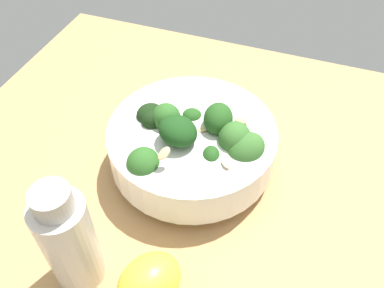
{
  "coord_description": "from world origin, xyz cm",
  "views": [
    {
      "loc": [
        -13.07,
        29.54,
        42.33
      ],
      "look_at": [
        -0.91,
        -4.08,
        4.0
      ],
      "focal_mm": 37.94,
      "sensor_mm": 36.0,
      "label": 1
    }
  ],
  "objects": [
    {
      "name": "ground_plane",
      "position": [
        0.0,
        0.0,
        -1.83
      ],
      "size": [
        68.54,
        68.54,
        3.67
      ],
      "primitive_type": "cube",
      "color": "tan"
    },
    {
      "name": "bowl_of_broccoli",
      "position": [
        -1.0,
        -3.92,
        4.53
      ],
      "size": [
        21.39,
        21.39,
        10.7
      ],
      "color": "white",
      "rests_on": "ground_plane"
    },
    {
      "name": "lemon_wedge",
      "position": [
        -2.84,
        14.13,
        2.44
      ],
      "size": [
        8.27,
        8.88,
        4.88
      ],
      "primitive_type": "ellipsoid",
      "rotation": [
        0.0,
        0.0,
        1.07
      ],
      "color": "yellow",
      "rests_on": "ground_plane"
    },
    {
      "name": "bottle_tall",
      "position": [
        5.25,
        14.58,
        6.7
      ],
      "size": [
        5.35,
        5.35,
        14.51
      ],
      "color": "beige",
      "rests_on": "ground_plane"
    }
  ]
}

